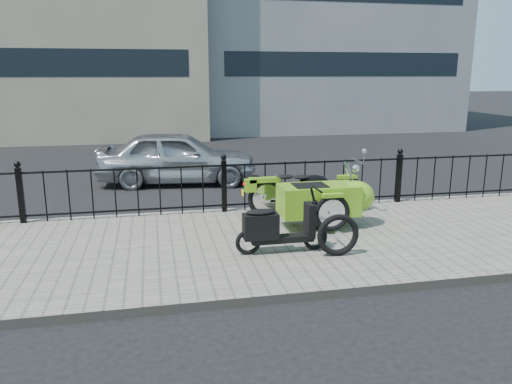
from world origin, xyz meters
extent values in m
plane|color=black|center=(0.00, 0.00, 0.00)|extent=(120.00, 120.00, 0.00)
cube|color=#6D675C|center=(0.00, -0.50, 0.06)|extent=(30.00, 3.80, 0.12)
cube|color=gray|center=(0.00, 1.44, 0.06)|extent=(30.00, 0.10, 0.12)
cylinder|color=black|center=(0.00, 1.30, 0.99)|extent=(14.00, 0.04, 0.04)
cylinder|color=black|center=(0.00, 1.30, 0.24)|extent=(14.00, 0.04, 0.04)
cube|color=black|center=(-3.50, 1.30, 0.60)|extent=(0.09, 0.09, 0.96)
sphere|color=black|center=(-3.50, 1.30, 1.14)|extent=(0.11, 0.11, 0.11)
cube|color=black|center=(0.00, 1.30, 0.60)|extent=(0.09, 0.09, 0.96)
sphere|color=black|center=(0.00, 1.30, 1.14)|extent=(0.11, 0.11, 0.11)
cube|color=black|center=(3.50, 1.30, 0.60)|extent=(0.09, 0.09, 0.96)
sphere|color=black|center=(3.50, 1.30, 1.14)|extent=(0.11, 0.11, 0.11)
cube|color=black|center=(-6.00, 12.02, 3.00)|extent=(12.50, 0.06, 1.00)
cube|color=black|center=(7.00, 13.02, 3.00)|extent=(10.50, 0.06, 1.00)
torus|color=black|center=(2.19, 0.77, 0.46)|extent=(0.69, 0.09, 0.69)
torus|color=black|center=(0.69, 0.77, 0.46)|extent=(0.69, 0.09, 0.69)
torus|color=black|center=(1.49, -0.37, 0.46)|extent=(0.60, 0.08, 0.60)
cube|color=gray|center=(1.44, 0.77, 0.48)|extent=(0.34, 0.22, 0.24)
cylinder|color=black|center=(1.44, 0.77, 0.41)|extent=(1.40, 0.04, 0.04)
ellipsoid|color=black|center=(1.56, 0.77, 0.72)|extent=(0.54, 0.29, 0.26)
cylinder|color=silver|center=(2.37, 0.77, 1.08)|extent=(0.03, 0.56, 0.03)
cylinder|color=silver|center=(2.25, 0.77, 0.77)|extent=(0.25, 0.04, 0.59)
sphere|color=silver|center=(2.35, 0.77, 0.95)|extent=(0.15, 0.15, 0.15)
cube|color=#6FAD1D|center=(2.19, 0.77, 0.79)|extent=(0.36, 0.12, 0.06)
cube|color=#6FAD1D|center=(0.64, 0.77, 0.80)|extent=(0.55, 0.16, 0.08)
ellipsoid|color=black|center=(1.34, 0.77, 0.82)|extent=(0.31, 0.22, 0.08)
ellipsoid|color=black|center=(1.02, 0.77, 0.84)|extent=(0.31, 0.22, 0.08)
sphere|color=red|center=(0.29, 0.77, 0.74)|extent=(0.07, 0.07, 0.07)
cube|color=yellow|center=(0.27, 0.87, 0.56)|extent=(0.02, 0.14, 0.10)
cube|color=#6FAD1D|center=(1.39, 0.02, 0.59)|extent=(1.30, 0.62, 0.50)
ellipsoid|color=#6FAD1D|center=(2.04, 0.02, 0.61)|extent=(0.65, 0.60, 0.54)
cube|color=black|center=(1.24, 0.02, 0.82)|extent=(0.55, 0.43, 0.06)
cube|color=#6FAD1D|center=(1.49, -0.37, 0.76)|extent=(0.34, 0.11, 0.06)
torus|color=black|center=(1.00, -1.02, 0.31)|extent=(0.37, 0.06, 0.37)
torus|color=black|center=(0.00, -1.02, 0.31)|extent=(0.37, 0.06, 0.37)
cube|color=black|center=(0.50, -1.02, 0.32)|extent=(0.90, 0.20, 0.09)
cube|color=black|center=(0.18, -1.02, 0.53)|extent=(0.50, 0.23, 0.36)
ellipsoid|color=black|center=(0.18, -1.02, 0.73)|extent=(0.42, 0.21, 0.08)
cube|color=black|center=(0.91, -1.02, 0.57)|extent=(0.11, 0.27, 0.50)
cylinder|color=black|center=(0.97, -1.02, 0.84)|extent=(0.14, 0.04, 0.40)
cylinder|color=black|center=(1.01, -1.02, 1.02)|extent=(0.03, 0.40, 0.03)
torus|color=black|center=(1.23, -1.33, 0.43)|extent=(0.61, 0.10, 0.61)
imported|color=#B6B8BD|center=(-0.67, 4.52, 0.65)|extent=(3.95, 1.96, 1.29)
camera|label=1|loc=(-1.27, -7.60, 2.63)|focal=35.00mm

